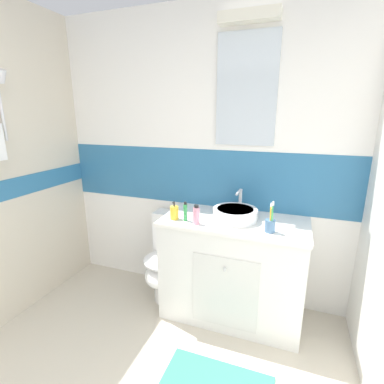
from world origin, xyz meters
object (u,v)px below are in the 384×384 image
Objects in this scene: deodorant_spray_can at (196,215)px; toilet at (169,260)px; soap_dispenser at (174,213)px; toothpaste_tube_upright at (185,212)px; toothbrush_cup at (270,224)px; sink_basin at (235,213)px.

toilet is at bearing 147.15° from deodorant_spray_can.
deodorant_spray_can is at bearing -10.98° from soap_dispenser.
toothpaste_tube_upright is (-0.10, 0.03, 0.00)m from deodorant_spray_can.
toothbrush_cup is 0.53m from deodorant_spray_can.
sink_basin is at bearing 36.58° from deodorant_spray_can.
soap_dispenser is 0.98× the size of deodorant_spray_can.
toothpaste_tube_upright reaches higher than soap_dispenser.
toothbrush_cup is at bearing 3.52° from deodorant_spray_can.
deodorant_spray_can is (0.34, -0.22, 0.55)m from toilet.
sink_basin is 2.61× the size of deodorant_spray_can.
toilet is 0.68m from deodorant_spray_can.
soap_dispenser is (-0.45, -0.15, 0.00)m from sink_basin.
sink_basin is at bearing 18.61° from soap_dispenser.
deodorant_spray_can is at bearing -176.48° from toothbrush_cup.
toothpaste_tube_upright is at bearing -37.71° from toilet.
toilet is at bearing 142.29° from toothpaste_tube_upright.
soap_dispenser is at bearing 178.01° from toothpaste_tube_upright.
toothbrush_cup is 0.72m from soap_dispenser.
toothbrush_cup is at bearing -29.30° from sink_basin.
toothpaste_tube_upright is (-0.35, -0.15, 0.02)m from sink_basin.
toothpaste_tube_upright is (0.09, -0.00, 0.02)m from soap_dispenser.
toilet is 0.63m from toothpaste_tube_upright.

